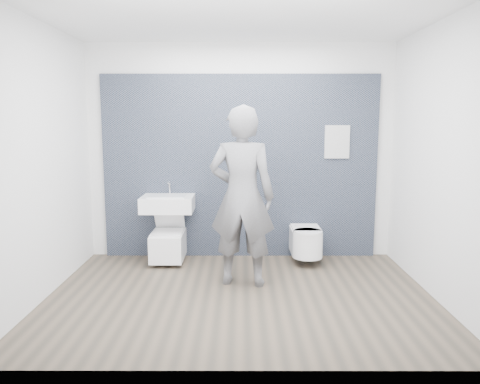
{
  "coord_description": "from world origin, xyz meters",
  "views": [
    {
      "loc": [
        0.01,
        -4.67,
        1.81
      ],
      "look_at": [
        0.0,
        0.6,
        1.0
      ],
      "focal_mm": 35.0,
      "sensor_mm": 36.0,
      "label": 1
    }
  ],
  "objects_px": {
    "toilet_square": "(168,244)",
    "toilet_rounded": "(306,241)",
    "washbasin": "(168,203)",
    "visitor": "(242,197)"
  },
  "relations": [
    {
      "from": "washbasin",
      "to": "toilet_square",
      "type": "xyz_separation_m",
      "value": [
        -0.0,
        -0.04,
        -0.52
      ]
    },
    {
      "from": "toilet_rounded",
      "to": "washbasin",
      "type": "bearing_deg",
      "value": 177.6
    },
    {
      "from": "washbasin",
      "to": "visitor",
      "type": "distance_m",
      "value": 1.28
    },
    {
      "from": "toilet_square",
      "to": "visitor",
      "type": "relative_size",
      "value": 0.37
    },
    {
      "from": "washbasin",
      "to": "toilet_square",
      "type": "distance_m",
      "value": 0.52
    },
    {
      "from": "toilet_rounded",
      "to": "visitor",
      "type": "height_order",
      "value": "visitor"
    },
    {
      "from": "toilet_square",
      "to": "toilet_rounded",
      "type": "bearing_deg",
      "value": -0.98
    },
    {
      "from": "toilet_square",
      "to": "toilet_rounded",
      "type": "height_order",
      "value": "toilet_square"
    },
    {
      "from": "toilet_square",
      "to": "toilet_rounded",
      "type": "xyz_separation_m",
      "value": [
        1.77,
        -0.03,
        0.04
      ]
    },
    {
      "from": "toilet_square",
      "to": "toilet_rounded",
      "type": "relative_size",
      "value": 1.13
    }
  ]
}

